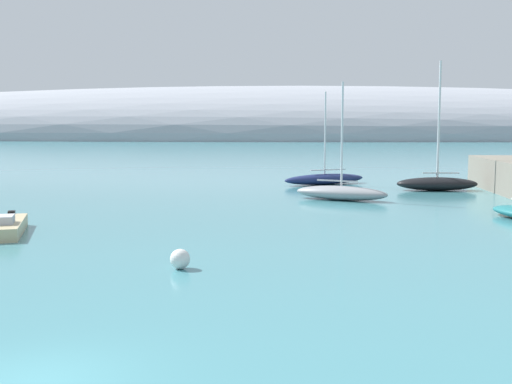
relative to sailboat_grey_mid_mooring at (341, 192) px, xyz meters
name	(u,v)px	position (x,y,z in m)	size (l,w,h in m)	color
water	(34,384)	(-9.47, -33.36, -0.56)	(600.00, 600.00, 0.00)	teal
distant_ridge	(280,138)	(-5.87, 151.72, -0.56)	(370.74, 72.22, 30.64)	#999EA8
sailboat_grey_mid_mooring	(341,192)	(0.00, 0.00, 0.00)	(6.98, 4.46, 8.35)	gray
sailboat_black_outer_mooring	(437,183)	(8.27, 6.67, 0.07)	(6.51, 2.32, 10.35)	black
sailboat_navy_end_of_line	(325,179)	(-0.54, 11.16, -0.05)	(7.83, 5.24, 8.11)	navy
motorboat_sand_alongside_breakwater	(5,227)	(-18.09, -14.77, -0.19)	(3.17, 5.88, 1.05)	#C6B284
mooring_buoy_white	(180,259)	(-8.03, -22.11, -0.17)	(0.78, 0.78, 0.78)	silver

